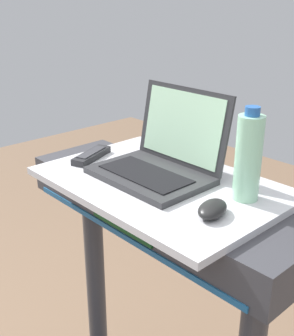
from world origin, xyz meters
The scene contains 5 objects.
desk_board centered at (0.00, 0.70, 1.21)m, with size 0.67×0.45×0.02m, color silver.
laptop centered at (-0.03, 0.73, 1.27)m, with size 0.32×0.27×0.24m.
computer_mouse centered at (0.23, 0.64, 1.23)m, with size 0.06×0.10×0.03m, color black.
water_bottle centered at (0.23, 0.78, 1.33)m, with size 0.07×0.07×0.24m.
tv_remote centered at (-0.27, 0.66, 1.23)m, with size 0.10×0.17×0.02m.
Camera 1 is at (0.79, -0.08, 1.70)m, focal length 46.52 mm.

